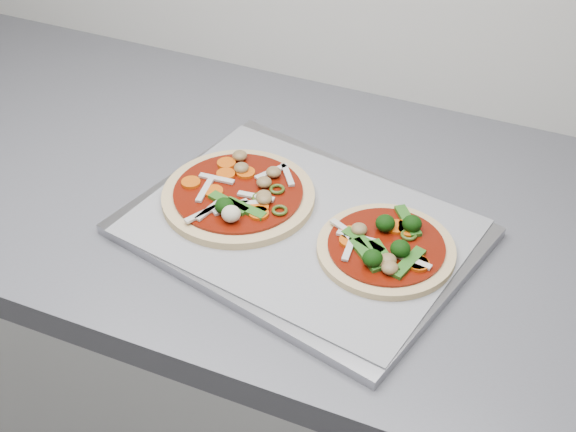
% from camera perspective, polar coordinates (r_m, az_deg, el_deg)
% --- Properties ---
extents(baking_tray, '(0.47, 0.39, 0.01)m').
position_cam_1_polar(baking_tray, '(1.00, 0.91, -1.05)').
color(baking_tray, '#9B9BA0').
rests_on(baking_tray, countertop).
extents(parchment, '(0.44, 0.35, 0.00)m').
position_cam_1_polar(parchment, '(1.00, 0.91, -0.71)').
color(parchment, '#929397').
rests_on(parchment, baking_tray).
extents(pizza_left, '(0.27, 0.27, 0.03)m').
position_cam_1_polar(pizza_left, '(1.03, -3.51, 1.50)').
color(pizza_left, tan).
rests_on(pizza_left, parchment).
extents(pizza_right, '(0.20, 0.20, 0.03)m').
position_cam_1_polar(pizza_right, '(0.96, 7.00, -2.21)').
color(pizza_right, tan).
rests_on(pizza_right, parchment).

